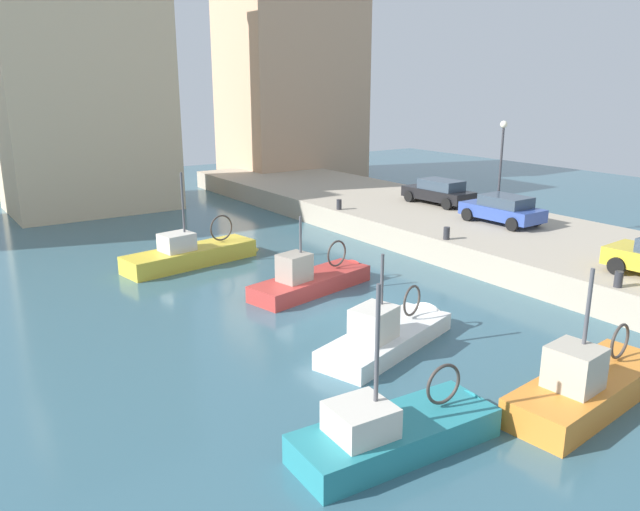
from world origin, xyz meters
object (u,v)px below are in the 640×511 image
(fishing_boat_teal, at_px, (406,441))
(mooring_bollard_south, at_px, (619,279))
(fishing_boat_white, at_px, (393,340))
(mooring_bollard_north, at_px, (339,205))
(mooring_bollard_mid, at_px, (447,233))
(quay_streetlamp, at_px, (502,153))
(fishing_boat_red, at_px, (317,286))
(fishing_boat_yellow, at_px, (197,261))
(parked_car_black, at_px, (439,192))
(parked_car_blue, at_px, (503,209))
(fishing_boat_orange, at_px, (592,396))

(fishing_boat_teal, relative_size, mooring_bollard_south, 10.36)
(fishing_boat_white, xyz_separation_m, mooring_bollard_north, (7.59, 13.25, 1.34))
(mooring_bollard_mid, height_order, quay_streetlamp, quay_streetlamp)
(fishing_boat_teal, bearing_deg, fishing_boat_red, 66.13)
(fishing_boat_yellow, height_order, mooring_bollard_north, fishing_boat_yellow)
(fishing_boat_yellow, xyz_separation_m, parked_car_black, (14.49, -0.53, 1.81))
(mooring_bollard_mid, height_order, mooring_bollard_north, same)
(fishing_boat_yellow, height_order, mooring_bollard_mid, fishing_boat_yellow)
(fishing_boat_teal, distance_m, mooring_bollard_north, 20.91)
(fishing_boat_red, xyz_separation_m, mooring_bollard_north, (6.53, 7.46, 1.35))
(parked_car_blue, bearing_deg, parked_car_black, 79.46)
(mooring_bollard_south, bearing_deg, mooring_bollard_mid, 90.00)
(fishing_boat_orange, bearing_deg, quay_streetlamp, 48.48)
(fishing_boat_red, relative_size, quay_streetlamp, 1.30)
(quay_streetlamp, bearing_deg, mooring_bollard_south, -119.53)
(fishing_boat_red, relative_size, parked_car_blue, 1.56)
(fishing_boat_yellow, relative_size, fishing_boat_white, 1.13)
(mooring_bollard_north, distance_m, quay_streetlamp, 8.78)
(fishing_boat_teal, distance_m, fishing_boat_orange, 5.46)
(fishing_boat_red, distance_m, mooring_bollard_south, 10.83)
(fishing_boat_red, height_order, fishing_boat_orange, fishing_boat_orange)
(fishing_boat_yellow, bearing_deg, mooring_bollard_south, -58.44)
(mooring_bollard_south, bearing_deg, quay_streetlamp, 60.47)
(fishing_boat_red, bearing_deg, parked_car_blue, 0.94)
(fishing_boat_red, xyz_separation_m, fishing_boat_yellow, (-2.44, 6.04, -0.02))
(fishing_boat_yellow, distance_m, mooring_bollard_mid, 11.20)
(fishing_boat_yellow, bearing_deg, fishing_boat_teal, -97.34)
(fishing_boat_yellow, bearing_deg, fishing_boat_orange, -79.52)
(mooring_bollard_mid, bearing_deg, fishing_boat_white, -145.35)
(parked_car_black, distance_m, mooring_bollard_south, 15.12)
(quay_streetlamp, bearing_deg, fishing_boat_yellow, 162.48)
(parked_car_blue, bearing_deg, mooring_bollard_mid, -170.93)
(fishing_boat_orange, bearing_deg, fishing_boat_white, 108.26)
(parked_car_black, distance_m, quay_streetlamp, 4.81)
(mooring_bollard_north, bearing_deg, mooring_bollard_south, -90.00)
(mooring_bollard_mid, bearing_deg, fishing_boat_yellow, 143.68)
(fishing_boat_red, height_order, parked_car_black, fishing_boat_red)
(mooring_bollard_south, bearing_deg, fishing_boat_orange, -153.31)
(fishing_boat_red, distance_m, parked_car_blue, 11.21)
(fishing_boat_white, height_order, parked_car_black, fishing_boat_white)
(fishing_boat_orange, xyz_separation_m, mooring_bollard_mid, (5.73, 10.88, 1.34))
(parked_car_black, xyz_separation_m, quay_streetlamp, (0.12, -4.09, 2.54))
(fishing_boat_yellow, bearing_deg, parked_car_black, -2.08)
(fishing_boat_orange, distance_m, fishing_boat_white, 5.93)
(fishing_boat_teal, height_order, fishing_boat_orange, fishing_boat_teal)
(fishing_boat_orange, xyz_separation_m, parked_car_blue, (10.27, 11.60, 1.78))
(fishing_boat_yellow, xyz_separation_m, fishing_boat_teal, (-2.10, -16.29, 0.00))
(fishing_boat_red, xyz_separation_m, mooring_bollard_mid, (6.53, -0.54, 1.35))
(mooring_bollard_north, bearing_deg, mooring_bollard_mid, -90.00)
(mooring_bollard_north, bearing_deg, fishing_boat_red, -131.19)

